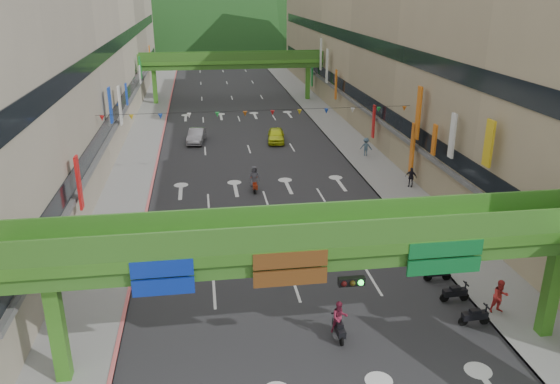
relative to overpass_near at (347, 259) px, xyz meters
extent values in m
cube|color=#28282B|center=(-0.93, 44.62, -5.20)|extent=(18.00, 140.00, 0.02)
cube|color=gray|center=(-11.93, 44.62, -5.13)|extent=(4.00, 140.00, 0.15)
cube|color=gray|center=(10.07, 44.62, -5.13)|extent=(4.00, 140.00, 0.15)
cube|color=#CC5959|center=(-10.03, 44.62, -5.12)|extent=(0.20, 140.00, 0.18)
cube|color=gray|center=(8.17, 44.62, -5.12)|extent=(0.20, 140.00, 0.18)
cube|color=#9E937F|center=(-19.93, 44.62, 4.29)|extent=(12.00, 95.00, 19.00)
cube|color=black|center=(-13.88, 44.62, -1.01)|extent=(0.08, 90.25, 1.40)
cube|color=black|center=(-13.88, 44.62, 4.99)|extent=(0.08, 90.25, 1.40)
cube|color=gray|center=(18.07, 44.62, 4.29)|extent=(12.00, 95.00, 19.00)
cube|color=black|center=(12.02, 44.62, -1.01)|extent=(0.08, 90.25, 1.40)
cube|color=black|center=(12.02, 44.62, 4.99)|extent=(0.08, 90.25, 1.40)
cube|color=#4C9E2D|center=(-0.93, 0.62, 0.54)|extent=(28.00, 2.20, 0.50)
cube|color=#387223|center=(-0.93, 0.62, -0.06)|extent=(28.00, 1.76, 0.70)
cube|color=#4C9E2D|center=(-11.93, 0.62, -2.81)|extent=(0.60, 0.60, 4.80)
cube|color=#4C9E2D|center=(10.07, 0.62, -2.81)|extent=(0.60, 0.60, 4.80)
cube|color=#387223|center=(-0.93, -0.42, 1.34)|extent=(28.00, 0.12, 1.10)
cube|color=#387223|center=(-0.93, 1.66, 1.34)|extent=(28.00, 0.12, 1.10)
cube|color=navy|center=(-7.43, -0.46, -0.06)|extent=(2.40, 0.12, 1.50)
cube|color=#593314|center=(-2.43, -0.46, -0.06)|extent=(3.00, 0.12, 1.50)
cube|color=#0C5926|center=(4.07, -0.46, -0.06)|extent=(3.20, 0.12, 1.50)
cube|color=black|center=(0.07, -0.61, -0.71)|extent=(1.10, 0.28, 0.35)
cube|color=#4C9E2D|center=(-0.93, 59.62, 0.54)|extent=(28.00, 2.20, 0.50)
cube|color=#387223|center=(-0.93, 59.62, -0.06)|extent=(28.00, 1.76, 0.70)
cube|color=#4C9E2D|center=(-11.93, 59.62, -2.81)|extent=(0.60, 0.60, 4.80)
cube|color=#4C9E2D|center=(10.07, 59.62, -2.81)|extent=(0.60, 0.60, 4.80)
cube|color=#387223|center=(-0.93, 58.58, 1.34)|extent=(28.00, 0.12, 1.10)
cube|color=#387223|center=(-0.93, 60.66, 1.34)|extent=(28.00, 0.12, 1.10)
ellipsoid|color=#1C4419|center=(-15.93, 154.62, -5.21)|extent=(168.00, 140.00, 112.00)
ellipsoid|color=#1C4419|center=(24.07, 174.62, -5.21)|extent=(208.00, 176.00, 128.00)
cylinder|color=black|center=(-0.93, 24.62, 0.99)|extent=(26.00, 0.03, 0.03)
cone|color=red|center=(-13.43, 24.62, 0.74)|extent=(0.36, 0.36, 0.40)
cone|color=gold|center=(-11.16, 24.62, 0.74)|extent=(0.36, 0.36, 0.40)
cone|color=#193FB2|center=(-8.89, 24.62, 0.74)|extent=(0.36, 0.36, 0.40)
cone|color=silver|center=(-6.61, 24.62, 0.74)|extent=(0.36, 0.36, 0.40)
cone|color=#198C33|center=(-4.34, 24.62, 0.74)|extent=(0.36, 0.36, 0.40)
cone|color=orange|center=(-2.07, 24.62, 0.74)|extent=(0.36, 0.36, 0.40)
cone|color=red|center=(0.20, 24.62, 0.74)|extent=(0.36, 0.36, 0.40)
cone|color=gold|center=(2.48, 24.62, 0.74)|extent=(0.36, 0.36, 0.40)
cone|color=#193FB2|center=(4.75, 24.62, 0.74)|extent=(0.36, 0.36, 0.40)
cone|color=silver|center=(7.02, 24.62, 0.74)|extent=(0.36, 0.36, 0.40)
cone|color=#198C33|center=(9.29, 24.62, 0.74)|extent=(0.36, 0.36, 0.40)
cone|color=orange|center=(11.57, 24.62, 0.74)|extent=(0.36, 0.36, 0.40)
cube|color=black|center=(-1.67, 8.28, -4.66)|extent=(0.63, 1.35, 0.35)
cube|color=black|center=(-1.67, 8.28, -4.41)|extent=(0.42, 0.60, 0.18)
cube|color=black|center=(-1.54, 8.82, -4.16)|extent=(0.55, 0.18, 0.06)
cylinder|color=black|center=(-1.54, 8.82, -4.96)|extent=(0.21, 0.51, 0.50)
cylinder|color=black|center=(-1.79, 7.75, -4.96)|extent=(0.21, 0.51, 0.50)
imported|color=#465C63|center=(-1.67, 8.28, -4.11)|extent=(0.61, 0.47, 1.48)
cube|color=black|center=(0.32, 1.83, -4.66)|extent=(0.37, 1.31, 0.35)
cube|color=black|center=(0.32, 1.83, -4.41)|extent=(0.31, 0.56, 0.18)
cube|color=black|center=(0.33, 2.38, -4.16)|extent=(0.55, 0.07, 0.06)
cylinder|color=black|center=(0.33, 2.38, -4.96)|extent=(0.11, 0.50, 0.50)
cylinder|color=black|center=(0.31, 1.28, -4.96)|extent=(0.11, 0.50, 0.50)
imported|color=maroon|center=(0.32, 1.83, -4.05)|extent=(0.80, 0.63, 1.62)
cube|color=#A0A1A8|center=(-3.34, 13.59, -4.66)|extent=(0.67, 1.35, 0.35)
cube|color=#A0A1A8|center=(-3.34, 13.59, -4.41)|extent=(0.43, 0.61, 0.18)
cube|color=#A0A1A8|center=(-3.48, 14.12, -4.16)|extent=(0.55, 0.20, 0.06)
cylinder|color=black|center=(-3.48, 14.12, -4.96)|extent=(0.23, 0.51, 0.50)
cylinder|color=black|center=(-3.19, 13.06, -4.96)|extent=(0.23, 0.51, 0.50)
imported|color=#262C37|center=(-3.34, 13.59, -4.00)|extent=(1.07, 0.66, 1.70)
cube|color=maroon|center=(-1.64, 22.21, -4.66)|extent=(0.43, 1.32, 0.35)
cube|color=maroon|center=(-1.64, 22.21, -4.41)|extent=(0.33, 0.57, 0.18)
cube|color=maroon|center=(-1.61, 22.76, -4.16)|extent=(0.55, 0.09, 0.06)
cylinder|color=black|center=(-1.61, 22.76, -4.96)|extent=(0.13, 0.51, 0.50)
cylinder|color=black|center=(-1.68, 21.66, -4.96)|extent=(0.13, 0.51, 0.50)
imported|color=#46454E|center=(-1.64, 22.21, -3.94)|extent=(0.93, 0.64, 1.83)
cube|color=black|center=(7.20, 1.90, -4.66)|extent=(1.31, 0.41, 0.35)
cube|color=black|center=(7.20, 1.90, -4.41)|extent=(0.56, 0.32, 0.18)
cube|color=black|center=(7.75, 1.87, -4.16)|extent=(0.08, 0.55, 0.06)
cylinder|color=black|center=(7.75, 1.87, -4.96)|extent=(0.50, 0.12, 0.50)
cylinder|color=black|center=(6.65, 1.92, -4.96)|extent=(0.50, 0.12, 0.50)
cube|color=black|center=(7.20, 4.10, -4.66)|extent=(1.31, 0.41, 0.35)
cube|color=black|center=(7.20, 4.10, -4.41)|extent=(0.56, 0.32, 0.18)
cube|color=black|center=(7.75, 4.07, -4.16)|extent=(0.08, 0.55, 0.06)
cylinder|color=black|center=(7.75, 4.07, -4.96)|extent=(0.50, 0.12, 0.50)
cylinder|color=black|center=(6.65, 4.12, -4.96)|extent=(0.50, 0.12, 0.50)
cube|color=black|center=(7.20, 6.30, -4.66)|extent=(1.31, 0.41, 0.35)
cube|color=black|center=(7.20, 6.30, -4.41)|extent=(0.56, 0.32, 0.18)
cube|color=black|center=(7.75, 6.27, -4.16)|extent=(0.08, 0.55, 0.06)
cylinder|color=black|center=(7.75, 6.27, -4.96)|extent=(0.50, 0.12, 0.50)
cylinder|color=black|center=(6.65, 6.32, -4.96)|extent=(0.50, 0.12, 0.50)
cube|color=black|center=(7.20, 8.50, -4.66)|extent=(1.31, 0.41, 0.35)
cube|color=black|center=(7.20, 8.50, -4.41)|extent=(0.56, 0.32, 0.18)
cube|color=black|center=(7.75, 8.47, -4.16)|extent=(0.08, 0.55, 0.06)
cylinder|color=black|center=(7.75, 8.47, -4.96)|extent=(0.50, 0.12, 0.50)
cylinder|color=black|center=(6.65, 8.52, -4.96)|extent=(0.50, 0.12, 0.50)
cube|color=black|center=(7.20, 10.70, -4.66)|extent=(1.31, 0.41, 0.35)
cube|color=black|center=(7.20, 10.70, -4.41)|extent=(0.56, 0.32, 0.18)
cube|color=black|center=(7.75, 10.67, -4.16)|extent=(0.08, 0.55, 0.06)
cylinder|color=black|center=(7.75, 10.67, -4.96)|extent=(0.50, 0.12, 0.50)
cylinder|color=black|center=(6.65, 10.72, -4.96)|extent=(0.50, 0.12, 0.50)
imported|color=gray|center=(-6.25, 38.06, -4.46)|extent=(2.19, 4.69, 1.49)
imported|color=#CDDB1D|center=(2.21, 36.98, -4.46)|extent=(2.31, 4.57, 1.49)
imported|color=red|center=(8.87, 2.62, -4.31)|extent=(0.88, 0.69, 1.79)
imported|color=black|center=(11.27, 21.15, -4.38)|extent=(1.02, 0.87, 1.64)
imported|color=#3C5161|center=(10.17, 30.26, -4.31)|extent=(0.97, 0.81, 1.79)
camera|label=1|loc=(-5.63, -19.44, 10.52)|focal=35.00mm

